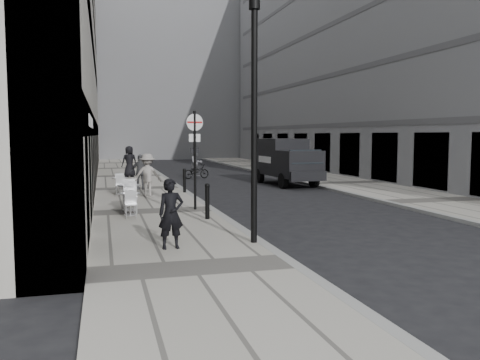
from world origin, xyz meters
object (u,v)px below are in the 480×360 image
object	(u,v)px
panel_van	(284,159)
lamppost	(254,107)
sign_post	(195,147)
walking_man	(171,214)
cyclist	(196,167)

from	to	relation	value
panel_van	lamppost	bearing A→B (deg)	-116.39
lamppost	panel_van	bearing A→B (deg)	67.14
sign_post	panel_van	size ratio (longest dim) A/B	0.63
walking_man	lamppost	size ratio (longest dim) A/B	0.28
walking_man	sign_post	world-z (taller)	sign_post
sign_post	cyclist	size ratio (longest dim) A/B	1.88
cyclist	sign_post	bearing A→B (deg)	-116.81
panel_van	cyclist	world-z (taller)	panel_van
lamppost	panel_van	distance (m)	15.56
lamppost	panel_van	size ratio (longest dim) A/B	1.07
sign_post	panel_van	distance (m)	10.68
lamppost	panel_van	xyz separation A→B (m)	(6.00, 14.23, -1.94)
sign_post	lamppost	size ratio (longest dim) A/B	0.59
walking_man	lamppost	xyz separation A→B (m)	(2.00, 0.15, 2.42)
sign_post	cyclist	world-z (taller)	sign_post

